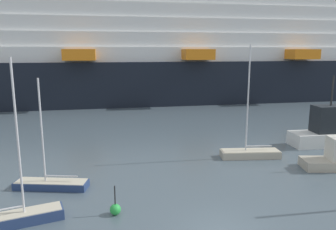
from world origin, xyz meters
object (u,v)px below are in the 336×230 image
at_px(sailboat_0, 17,216).
at_px(cruise_ship, 82,55).
at_px(sailboat_1, 51,183).
at_px(channel_buoy_1, 115,209).
at_px(sailboat_3, 250,152).
at_px(fishing_boat_0, 331,131).

bearing_deg(sailboat_0, cruise_ship, 74.42).
xyz_separation_m(sailboat_1, channel_buoy_1, (3.51, -4.11, -0.03)).
relative_size(sailboat_3, fishing_boat_0, 1.15).
relative_size(sailboat_3, cruise_ship, 0.07).
height_order(sailboat_0, sailboat_3, sailboat_3).
height_order(sailboat_1, sailboat_3, sailboat_3).
height_order(fishing_boat_0, cruise_ship, cruise_ship).
relative_size(sailboat_3, channel_buoy_1, 5.53).
relative_size(sailboat_1, sailboat_3, 0.77).
xyz_separation_m(sailboat_3, channel_buoy_1, (-10.69, -6.79, -0.11)).
bearing_deg(fishing_boat_0, channel_buoy_1, 27.72).
bearing_deg(sailboat_3, cruise_ship, -58.65).
height_order(sailboat_3, cruise_ship, cruise_ship).
bearing_deg(channel_buoy_1, sailboat_1, 130.51).
relative_size(fishing_boat_0, channel_buoy_1, 4.81).
distance_m(sailboat_1, fishing_boat_0, 22.95).
xyz_separation_m(sailboat_3, cruise_ship, (-13.06, 32.51, 6.96)).
relative_size(sailboat_0, cruise_ship, 0.07).
relative_size(sailboat_0, channel_buoy_1, 5.09).
xyz_separation_m(sailboat_0, cruise_ship, (2.21, 39.21, 6.97)).
bearing_deg(channel_buoy_1, sailboat_3, 32.41).
distance_m(channel_buoy_1, cruise_ship, 40.00).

